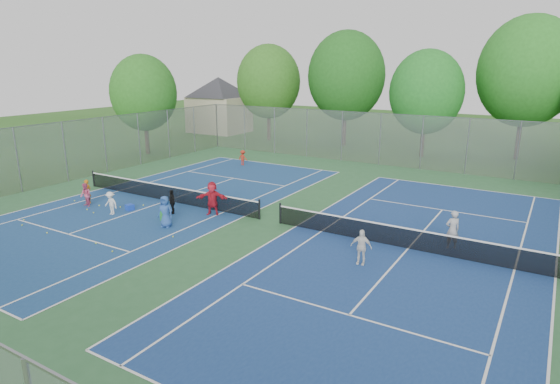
# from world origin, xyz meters

# --- Properties ---
(ground) EXTENTS (120.00, 120.00, 0.00)m
(ground) POSITION_xyz_m (0.00, 0.00, 0.00)
(ground) COLOR #27551A
(ground) RESTS_ON ground
(court_pad) EXTENTS (32.00, 32.00, 0.01)m
(court_pad) POSITION_xyz_m (0.00, 0.00, 0.01)
(court_pad) COLOR #2C5E35
(court_pad) RESTS_ON ground
(court_left) EXTENTS (10.97, 23.77, 0.01)m
(court_left) POSITION_xyz_m (-7.00, 0.00, 0.02)
(court_left) COLOR navy
(court_left) RESTS_ON court_pad
(court_right) EXTENTS (10.97, 23.77, 0.01)m
(court_right) POSITION_xyz_m (7.00, 0.00, 0.02)
(court_right) COLOR navy
(court_right) RESTS_ON court_pad
(net_left) EXTENTS (12.87, 0.10, 0.91)m
(net_left) POSITION_xyz_m (-7.00, 0.00, 0.46)
(net_left) COLOR black
(net_left) RESTS_ON ground
(net_right) EXTENTS (12.87, 0.10, 0.91)m
(net_right) POSITION_xyz_m (7.00, 0.00, 0.46)
(net_right) COLOR black
(net_right) RESTS_ON ground
(fence_north) EXTENTS (32.00, 0.10, 4.00)m
(fence_north) POSITION_xyz_m (0.00, 16.00, 2.00)
(fence_north) COLOR gray
(fence_north) RESTS_ON ground
(fence_west) EXTENTS (0.10, 32.00, 4.00)m
(fence_west) POSITION_xyz_m (-16.00, 0.00, 2.00)
(fence_west) COLOR gray
(fence_west) RESTS_ON ground
(house) EXTENTS (11.03, 11.03, 7.30)m
(house) POSITION_xyz_m (-22.00, 24.00, 4.21)
(house) COLOR #B7A88C
(house) RESTS_ON ground
(tree_nw) EXTENTS (6.40, 6.40, 9.58)m
(tree_nw) POSITION_xyz_m (-14.00, 22.00, 5.89)
(tree_nw) COLOR #443326
(tree_nw) RESTS_ON ground
(tree_nl) EXTENTS (7.20, 7.20, 10.69)m
(tree_nl) POSITION_xyz_m (-6.00, 23.00, 6.54)
(tree_nl) COLOR #443326
(tree_nl) RESTS_ON ground
(tree_nc) EXTENTS (6.00, 6.00, 8.85)m
(tree_nc) POSITION_xyz_m (2.00, 21.00, 5.39)
(tree_nc) COLOR #443326
(tree_nc) RESTS_ON ground
(tree_nr) EXTENTS (7.60, 7.60, 11.42)m
(tree_nr) POSITION_xyz_m (9.00, 24.00, 7.04)
(tree_nr) COLOR #443326
(tree_nr) RESTS_ON ground
(tree_side_w) EXTENTS (5.60, 5.60, 8.47)m
(tree_side_w) POSITION_xyz_m (-19.00, 10.00, 5.24)
(tree_side_w) COLOR #443326
(tree_side_w) RESTS_ON ground
(ball_crate) EXTENTS (0.44, 0.44, 0.32)m
(ball_crate) POSITION_xyz_m (-7.49, -2.31, 0.16)
(ball_crate) COLOR #183CB4
(ball_crate) RESTS_ON ground
(ball_hopper) EXTENTS (0.40, 0.40, 0.61)m
(ball_hopper) POSITION_xyz_m (-4.68, -2.59, 0.30)
(ball_hopper) COLOR #268D33
(ball_hopper) RESTS_ON ground
(student_a) EXTENTS (0.58, 0.46, 1.38)m
(student_a) POSITION_xyz_m (-10.49, -2.65, 0.69)
(student_a) COLOR #C06A12
(student_a) RESTS_ON ground
(student_b) EXTENTS (0.75, 0.65, 1.32)m
(student_b) POSITION_xyz_m (-10.04, -3.09, 0.66)
(student_b) COLOR #CC4F74
(student_b) RESTS_ON ground
(student_c) EXTENTS (0.83, 0.50, 1.24)m
(student_c) POSITION_xyz_m (-7.70, -3.34, 0.62)
(student_c) COLOR silver
(student_c) RESTS_ON ground
(student_d) EXTENTS (0.81, 0.65, 1.29)m
(student_d) POSITION_xyz_m (-5.08, -1.57, 0.64)
(student_d) COLOR black
(student_d) RESTS_ON ground
(student_e) EXTENTS (0.86, 0.67, 1.55)m
(student_e) POSITION_xyz_m (-3.88, -3.27, 0.78)
(student_e) COLOR #284E94
(student_e) RESTS_ON ground
(student_f) EXTENTS (1.71, 1.19, 1.77)m
(student_f) POSITION_xyz_m (-3.15, -0.60, 0.89)
(student_f) COLOR red
(student_f) RESTS_ON ground
(child_far_baseline) EXTENTS (0.78, 0.46, 1.19)m
(child_far_baseline) POSITION_xyz_m (-8.98, 10.31, 0.60)
(child_far_baseline) COLOR #A42717
(child_far_baseline) RESTS_ON ground
(instructor) EXTENTS (0.74, 0.70, 1.70)m
(instructor) POSITION_xyz_m (8.54, 1.00, 0.85)
(instructor) COLOR #9C9C9F
(instructor) RESTS_ON ground
(teen_court_b) EXTENTS (0.89, 0.48, 1.44)m
(teen_court_b) POSITION_xyz_m (5.83, -2.52, 0.72)
(teen_court_b) COLOR silver
(teen_court_b) RESTS_ON ground
(tennis_ball_0) EXTENTS (0.07, 0.07, 0.07)m
(tennis_ball_0) POSITION_xyz_m (-8.26, -2.30, 0.03)
(tennis_ball_0) COLOR #EAEF37
(tennis_ball_0) RESTS_ON ground
(tennis_ball_1) EXTENTS (0.07, 0.07, 0.07)m
(tennis_ball_1) POSITION_xyz_m (-4.88, -6.55, 0.03)
(tennis_ball_1) COLOR #B5DA32
(tennis_ball_1) RESTS_ON ground
(tennis_ball_2) EXTENTS (0.07, 0.07, 0.07)m
(tennis_ball_2) POSITION_xyz_m (-9.99, -6.82, 0.03)
(tennis_ball_2) COLOR #A9C22D
(tennis_ball_2) RESTS_ON ground
(tennis_ball_3) EXTENTS (0.07, 0.07, 0.07)m
(tennis_ball_3) POSITION_xyz_m (-2.57, -4.19, 0.03)
(tennis_ball_3) COLOR yellow
(tennis_ball_3) RESTS_ON ground
(tennis_ball_4) EXTENTS (0.07, 0.07, 0.07)m
(tennis_ball_4) POSITION_xyz_m (-9.42, -3.54, 0.03)
(tennis_ball_4) COLOR yellow
(tennis_ball_4) RESTS_ON ground
(tennis_ball_5) EXTENTS (0.07, 0.07, 0.07)m
(tennis_ball_5) POSITION_xyz_m (-10.69, -6.31, 0.03)
(tennis_ball_5) COLOR #CBD431
(tennis_ball_5) RESTS_ON ground
(tennis_ball_6) EXTENTS (0.07, 0.07, 0.07)m
(tennis_ball_6) POSITION_xyz_m (-7.93, -6.85, 0.03)
(tennis_ball_6) COLOR yellow
(tennis_ball_6) RESTS_ON ground
(tennis_ball_7) EXTENTS (0.07, 0.07, 0.07)m
(tennis_ball_7) POSITION_xyz_m (-3.52, -6.79, 0.03)
(tennis_ball_7) COLOR #B6D130
(tennis_ball_7) RESTS_ON ground
(tennis_ball_8) EXTENTS (0.07, 0.07, 0.07)m
(tennis_ball_8) POSITION_xyz_m (-8.66, -3.73, 0.03)
(tennis_ball_8) COLOR #CFD631
(tennis_ball_8) RESTS_ON ground
(tennis_ball_9) EXTENTS (0.07, 0.07, 0.07)m
(tennis_ball_9) POSITION_xyz_m (-7.43, -1.41, 0.03)
(tennis_ball_9) COLOR #E7F238
(tennis_ball_9) RESTS_ON ground
(tennis_ball_10) EXTENTS (0.07, 0.07, 0.07)m
(tennis_ball_10) POSITION_xyz_m (-9.49, -2.71, 0.03)
(tennis_ball_10) COLOR #D6EB36
(tennis_ball_10) RESTS_ON ground
(tennis_ball_11) EXTENTS (0.07, 0.07, 0.07)m
(tennis_ball_11) POSITION_xyz_m (-11.48, -2.83, 0.03)
(tennis_ball_11) COLOR #C3E535
(tennis_ball_11) RESTS_ON ground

